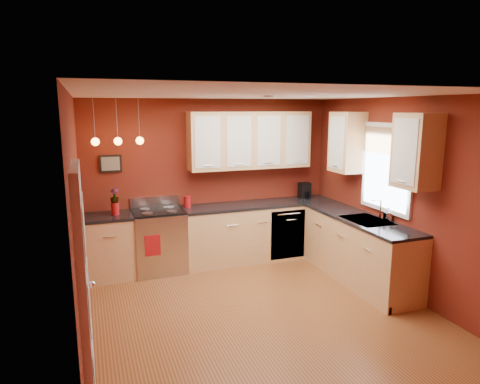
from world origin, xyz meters
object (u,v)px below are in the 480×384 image
object	(u,v)px
soap_pump	(388,214)
red_canister	(187,202)
gas_range	(159,240)
sink	(367,222)
coffee_maker	(305,191)

from	to	relation	value
soap_pump	red_canister	bearing A→B (deg)	143.80
gas_range	red_canister	world-z (taller)	red_canister
red_canister	soap_pump	size ratio (longest dim) A/B	0.94
sink	red_canister	distance (m)	2.68
gas_range	coffee_maker	bearing A→B (deg)	2.54
coffee_maker	soap_pump	bearing A→B (deg)	-82.96
sink	coffee_maker	size ratio (longest dim) A/B	2.67
coffee_maker	soap_pump	size ratio (longest dim) A/B	1.38
gas_range	coffee_maker	xyz separation A→B (m)	(2.52, 0.11, 0.58)
red_canister	sink	bearing A→B (deg)	-36.60
soap_pump	sink	bearing A→B (deg)	147.84
gas_range	sink	size ratio (longest dim) A/B	1.59
sink	coffee_maker	world-z (taller)	sink
sink	soap_pump	world-z (taller)	sink
sink	red_canister	xyz separation A→B (m)	(-2.15, 1.60, 0.11)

